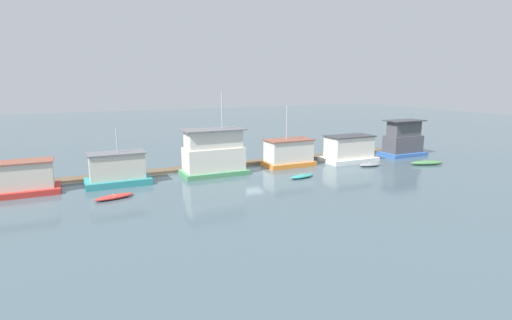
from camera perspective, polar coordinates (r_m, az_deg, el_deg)
ground_plane at (r=46.31m, az=-0.53°, el=-1.48°), size 200.00×200.00×0.00m
dock_walkway at (r=49.38m, az=-2.22°, el=-0.49°), size 59.60×1.90×0.30m
houseboat_red at (r=42.37m, az=-31.18°, el=-2.42°), size 7.33×3.41×3.08m
houseboat_teal at (r=42.14m, az=-19.19°, el=-1.35°), size 6.24×3.47×5.65m
houseboat_green at (r=44.10m, az=-6.08°, el=0.91°), size 7.10×3.88×9.05m
houseboat_orange at (r=48.64m, az=4.68°, el=1.01°), size 6.00×3.35×7.28m
houseboat_white at (r=52.54m, az=13.14°, el=1.50°), size 6.85×3.97×3.34m
houseboat_blue at (r=58.80m, az=20.28°, el=2.68°), size 6.05×3.55×4.89m
dinghy_red at (r=37.46m, az=-19.61°, el=-4.97°), size 3.61×1.79×0.38m
dinghy_teal at (r=43.07m, az=6.59°, el=-2.30°), size 3.17×1.60×0.35m
dinghy_grey at (r=50.47m, az=15.97°, el=-0.62°), size 2.96×1.50×0.39m
dinghy_green at (r=53.64m, az=23.21°, el=-0.35°), size 4.29×2.44×0.50m
mooring_post_centre at (r=56.48m, az=13.54°, el=1.61°), size 0.20×0.20×2.05m
mooring_post_far_left at (r=44.56m, az=-18.22°, el=-1.37°), size 0.23×0.23×1.83m
mooring_post_near_right at (r=44.44m, az=-29.60°, el=-2.40°), size 0.24×0.24×1.73m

